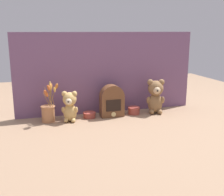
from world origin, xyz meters
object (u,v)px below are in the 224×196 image
Objects in this scene: flower_vase at (48,111)px; decorative_tin_short at (89,115)px; vintage_radio at (112,101)px; teddy_bear_medium at (70,106)px; teddy_bear_large at (156,96)px; decorative_tin_tall at (134,110)px.

flower_vase is 0.34m from decorative_tin_short.
vintage_radio reaches higher than decorative_tin_short.
vintage_radio reaches higher than teddy_bear_medium.
flower_vase is (-0.17, 0.04, -0.04)m from teddy_bear_medium.
teddy_bear_medium reaches higher than decorative_tin_short.
teddy_bear_large reaches higher than vintage_radio.
decorative_tin_tall is at bearing 172.78° from teddy_bear_large.
decorative_tin_tall is (0.74, 0.01, -0.06)m from flower_vase.
flower_vase is 0.53m from vintage_radio.
flower_vase reaches higher than decorative_tin_tall.
decorative_tin_short is (-0.59, 0.03, -0.14)m from teddy_bear_large.
decorative_tin_short is at bearing 2.20° from flower_vase.
teddy_bear_medium is at bearing -162.75° from decorative_tin_short.
decorative_tin_short is (0.34, 0.01, -0.07)m from flower_vase.
decorative_tin_short is (-0.40, 0.01, -0.01)m from decorative_tin_tall.
teddy_bear_medium is at bearing -178.30° from teddy_bear_large.
vintage_radio is at bearing -177.15° from decorative_tin_tall.
teddy_bear_medium is at bearing -175.29° from decorative_tin_tall.
teddy_bear_medium is 2.31× the size of decorative_tin_short.
vintage_radio is at bearing 5.74° from teddy_bear_medium.
vintage_radio is 0.23m from decorative_tin_tall.
teddy_bear_large is 0.93m from flower_vase.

